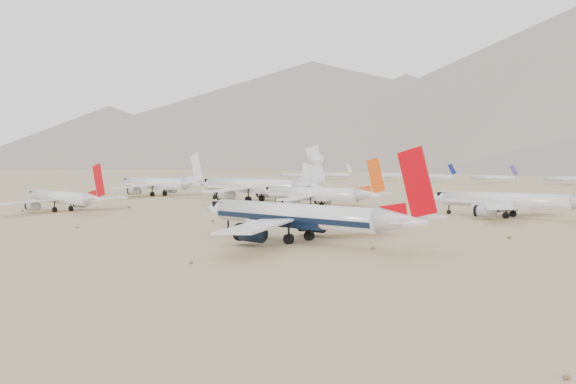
# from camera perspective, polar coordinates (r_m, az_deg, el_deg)

# --- Properties ---
(ground) EXTENTS (7000.00, 7000.00, 0.00)m
(ground) POSITION_cam_1_polar(r_m,az_deg,el_deg) (112.49, -2.56, -4.72)
(ground) COLOR #927A55
(ground) RESTS_ON ground
(main_airliner) EXTENTS (50.47, 49.29, 17.81)m
(main_airliner) POSITION_cam_1_polar(r_m,az_deg,el_deg) (105.92, 1.45, -2.53)
(main_airliner) COLOR silver
(main_airliner) RESTS_ON ground
(second_airliner) EXTENTS (42.16, 41.21, 14.95)m
(second_airliner) POSITION_cam_1_polar(r_m,az_deg,el_deg) (185.40, -21.80, -0.59)
(second_airliner) COLOR silver
(second_airliner) RESTS_ON ground
(row2_gold_tail) EXTENTS (45.90, 44.89, 16.34)m
(row2_gold_tail) POSITION_cam_1_polar(r_m,az_deg,el_deg) (164.67, 21.81, -0.88)
(row2_gold_tail) COLOR silver
(row2_gold_tail) RESTS_ON ground
(row2_orange_tail) EXTENTS (46.73, 45.71, 16.67)m
(row2_orange_tail) POSITION_cam_1_polar(r_m,az_deg,el_deg) (184.36, 3.04, -0.25)
(row2_orange_tail) COLOR silver
(row2_orange_tail) RESTS_ON ground
(row2_white_trijet) EXTENTS (60.48, 59.11, 21.43)m
(row2_white_trijet) POSITION_cam_1_polar(r_m,az_deg,el_deg) (215.86, -3.06, 0.63)
(row2_white_trijet) COLOR silver
(row2_white_trijet) RESTS_ON ground
(row2_white_twin) EXTENTS (53.86, 52.70, 19.25)m
(row2_white_twin) POSITION_cam_1_polar(r_m,az_deg,el_deg) (259.33, -12.93, 0.78)
(row2_white_twin) COLOR silver
(row2_white_twin) RESTS_ON ground
(distant_storage_row) EXTENTS (453.99, 57.68, 16.24)m
(distant_storage_row) POSITION_cam_1_polar(r_m,az_deg,el_deg) (418.95, 26.40, 1.22)
(distant_storage_row) COLOR silver
(distant_storage_row) RESTS_ON ground
(desert_scrub) EXTENTS (233.60, 121.67, 0.63)m
(desert_scrub) POSITION_cam_1_polar(r_m,az_deg,el_deg) (114.28, -17.87, -4.60)
(desert_scrub) COLOR brown
(desert_scrub) RESTS_ON ground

